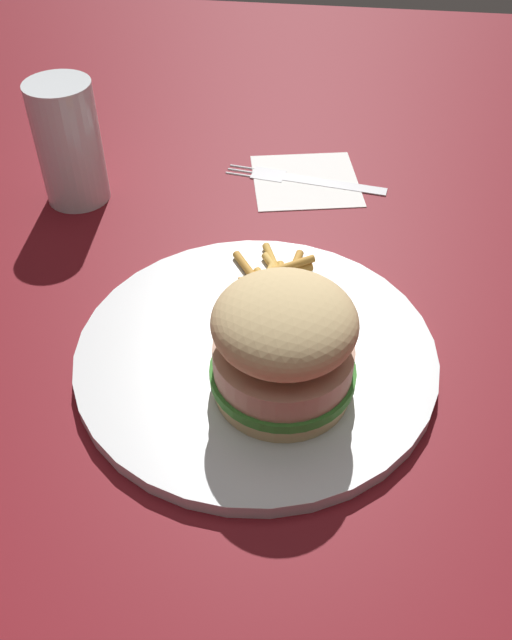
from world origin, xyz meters
TOP-DOWN VIEW (x-y plane):
  - ground_plane at (0.00, 0.00)m, footprint 1.60×1.60m
  - plate at (-0.01, -0.01)m, footprint 0.28×0.28m
  - sandwich at (0.02, -0.05)m, footprint 0.10×0.10m
  - fries_pile at (-0.00, 0.06)m, footprint 0.07×0.11m
  - napkin at (0.01, 0.25)m, footprint 0.13×0.13m
  - fork at (0.01, 0.25)m, footprint 0.17×0.04m
  - drink_glass at (-0.22, 0.19)m, footprint 0.06×0.06m

SIDE VIEW (x-z plane):
  - ground_plane at x=0.00m, z-range 0.00..0.00m
  - napkin at x=0.01m, z-range 0.00..0.00m
  - fork at x=0.01m, z-range 0.00..0.01m
  - plate at x=-0.01m, z-range 0.00..0.01m
  - fries_pile at x=0.00m, z-range 0.01..0.02m
  - drink_glass at x=-0.22m, z-range -0.01..0.11m
  - sandwich at x=0.02m, z-range 0.01..0.10m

